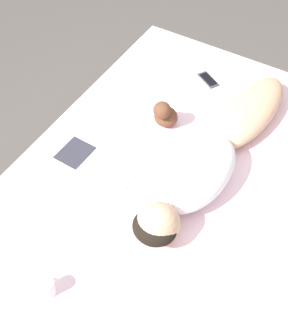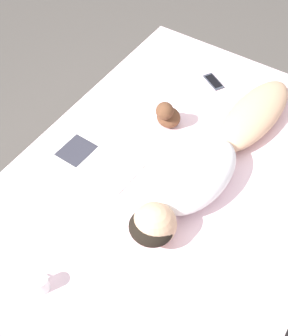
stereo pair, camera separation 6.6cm
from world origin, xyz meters
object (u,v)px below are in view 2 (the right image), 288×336
object	(u,v)px
coffee_mug	(40,283)
cell_phone	(214,82)
open_magazine	(93,160)
person	(212,160)

from	to	relation	value
coffee_mug	cell_phone	world-z (taller)	coffee_mug
open_magazine	cell_phone	bearing A→B (deg)	-102.10
person	open_magazine	xyz separation A→B (m)	(0.57, 0.28, -0.09)
person	open_magazine	world-z (taller)	person
cell_phone	coffee_mug	bearing A→B (deg)	31.21
coffee_mug	person	bearing A→B (deg)	-107.23
coffee_mug	open_magazine	bearing A→B (deg)	-69.97
open_magazine	cell_phone	world-z (taller)	same
person	cell_phone	world-z (taller)	person
person	cell_phone	size ratio (longest dim) A/B	8.54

